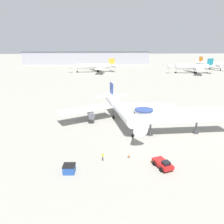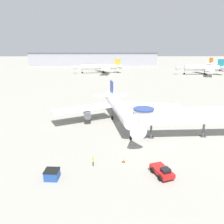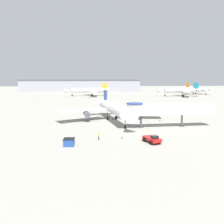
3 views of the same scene
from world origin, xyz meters
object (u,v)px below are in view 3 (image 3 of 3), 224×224
at_px(jet_bridge, 165,109).
at_px(ground_crew_marshaller, 99,135).
at_px(traffic_cone_starboard_wing, 160,120).
at_px(background_jet_gold_tail, 89,90).
at_px(traffic_cone_apron_front, 143,138).
at_px(background_jet_orange_tail, 196,89).
at_px(service_container_blue, 69,142).
at_px(pushback_tug_red, 152,139).
at_px(background_jet_teal_tail, 180,90).
at_px(main_airplane, 113,108).
at_px(traffic_cone_near_nose, 122,137).

distance_m(jet_bridge, ground_crew_marshaller, 21.03).
distance_m(traffic_cone_starboard_wing, background_jet_gold_tail, 110.01).
distance_m(jet_bridge, traffic_cone_apron_front, 15.64).
distance_m(background_jet_gold_tail, background_jet_orange_tail, 93.06).
relative_size(jet_bridge, background_jet_gold_tail, 0.68).
distance_m(jet_bridge, traffic_cone_starboard_wing, 9.50).
relative_size(service_container_blue, traffic_cone_apron_front, 2.58).
bearing_deg(pushback_tug_red, background_jet_teal_tail, 46.59).
bearing_deg(jet_bridge, background_jet_gold_tail, 97.90).
distance_m(main_airplane, traffic_cone_starboard_wing, 14.16).
bearing_deg(ground_crew_marshaller, traffic_cone_near_nose, -95.26).
distance_m(traffic_cone_near_nose, ground_crew_marshaller, 4.99).
relative_size(traffic_cone_near_nose, ground_crew_marshaller, 0.43).
xyz_separation_m(jet_bridge, traffic_cone_near_nose, (-12.56, -10.18, -4.27)).
bearing_deg(ground_crew_marshaller, service_container_blue, 104.63).
height_order(main_airplane, background_jet_orange_tail, background_jet_orange_tail).
height_order(service_container_blue, background_jet_gold_tail, background_jet_gold_tail).
distance_m(service_container_blue, ground_crew_marshaller, 6.54).
height_order(jet_bridge, service_container_blue, jet_bridge).
xyz_separation_m(main_airplane, background_jet_gold_tail, (-8.72, 106.17, 0.61)).
xyz_separation_m(pushback_tug_red, traffic_cone_starboard_wing, (8.51, 22.46, -0.41)).
xyz_separation_m(traffic_cone_apron_front, background_jet_gold_tail, (-12.43, 128.32, 3.88)).
xyz_separation_m(main_airplane, ground_crew_marshaller, (-5.00, -21.06, -2.72)).
relative_size(service_container_blue, traffic_cone_near_nose, 2.96).
bearing_deg(traffic_cone_apron_front, service_container_blue, -170.57).
xyz_separation_m(pushback_tug_red, ground_crew_marshaller, (-10.17, 2.87, 0.19)).
relative_size(main_airplane, background_jet_teal_tail, 1.04).
bearing_deg(jet_bridge, traffic_cone_apron_front, -127.70).
relative_size(main_airplane, jet_bridge, 1.44).
bearing_deg(traffic_cone_apron_front, main_airplane, 99.51).
distance_m(main_airplane, background_jet_teal_tail, 112.81).
bearing_deg(ground_crew_marshaller, background_jet_orange_tail, -49.80).
bearing_deg(traffic_cone_starboard_wing, traffic_cone_apron_front, -115.74).
height_order(service_container_blue, background_jet_teal_tail, background_jet_teal_tail).
bearing_deg(ground_crew_marshaller, background_jet_teal_tail, -46.44).
height_order(traffic_cone_starboard_wing, background_jet_orange_tail, background_jet_orange_tail).
bearing_deg(traffic_cone_apron_front, background_jet_teal_tail, 64.41).
relative_size(service_container_blue, background_jet_teal_tail, 0.07).
xyz_separation_m(traffic_cone_apron_front, background_jet_orange_tail, (79.89, 140.05, 3.92)).
height_order(main_airplane, traffic_cone_apron_front, main_airplane).
distance_m(pushback_tug_red, service_container_blue, 15.73).
height_order(traffic_cone_apron_front, traffic_cone_near_nose, traffic_cone_apron_front).
height_order(service_container_blue, traffic_cone_apron_front, service_container_blue).
bearing_deg(ground_crew_marshaller, jet_bridge, -74.50).
height_order(pushback_tug_red, traffic_cone_starboard_wing, pushback_tug_red).
xyz_separation_m(jet_bridge, traffic_cone_starboard_wing, (1.27, 8.38, -4.27)).
relative_size(traffic_cone_starboard_wing, ground_crew_marshaller, 0.43).
bearing_deg(jet_bridge, traffic_cone_starboard_wing, 78.94).
distance_m(jet_bridge, service_container_blue, 27.52).
bearing_deg(service_container_blue, main_airplane, 66.72).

